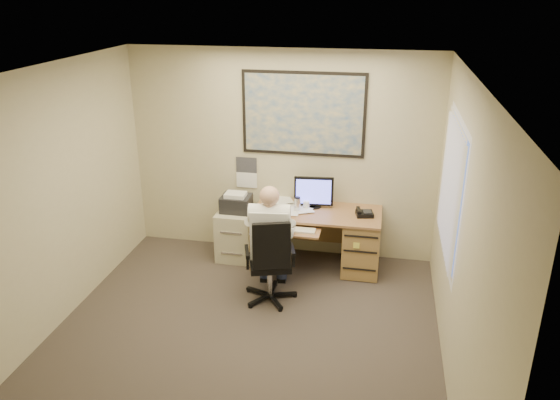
% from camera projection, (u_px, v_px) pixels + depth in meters
% --- Properties ---
extents(room_shell, '(4.00, 4.50, 2.70)m').
position_uv_depth(room_shell, '(235.00, 225.00, 5.01)').
color(room_shell, '#3A332D').
rests_on(room_shell, ground).
extents(desk, '(1.60, 0.97, 1.15)m').
position_uv_depth(desk, '(342.00, 235.00, 6.92)').
color(desk, '#9D6E43').
rests_on(desk, ground).
extents(world_map, '(1.56, 0.03, 1.06)m').
position_uv_depth(world_map, '(303.00, 114.00, 6.79)').
color(world_map, '#1E4C93').
rests_on(world_map, room_shell).
extents(wall_calendar, '(0.28, 0.01, 0.42)m').
position_uv_depth(wall_calendar, '(247.00, 173.00, 7.24)').
color(wall_calendar, white).
rests_on(wall_calendar, room_shell).
extents(window_blinds, '(0.06, 1.40, 1.30)m').
position_uv_depth(window_blinds, '(451.00, 189.00, 5.32)').
color(window_blinds, beige).
rests_on(window_blinds, room_shell).
extents(filing_cabinet, '(0.47, 0.57, 0.91)m').
position_uv_depth(filing_cabinet, '(237.00, 229.00, 7.22)').
color(filing_cabinet, beige).
rests_on(filing_cabinet, ground).
extents(office_chair, '(0.79, 0.79, 1.06)m').
position_uv_depth(office_chair, '(268.00, 277.00, 6.21)').
color(office_chair, black).
rests_on(office_chair, ground).
extents(person, '(0.67, 0.89, 1.38)m').
position_uv_depth(person, '(270.00, 244.00, 6.14)').
color(person, white).
rests_on(person, office_chair).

